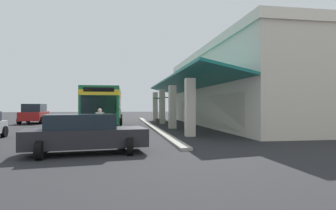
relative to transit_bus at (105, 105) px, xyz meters
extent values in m
plane|color=#262628|center=(-1.35, 8.06, -1.85)|extent=(120.00, 120.00, 0.00)
cube|color=#9E998E|center=(-0.87, 3.93, -1.79)|extent=(28.29, 0.50, 0.12)
cube|color=beige|center=(-0.87, 13.63, 1.23)|extent=(23.57, 10.74, 6.16)
cube|color=silver|center=(-0.87, 13.63, 4.61)|extent=(23.87, 11.04, 0.60)
cube|color=beige|center=(-9.71, 5.34, -0.16)|extent=(0.55, 0.55, 3.39)
cube|color=beige|center=(-3.82, 5.34, -0.16)|extent=(0.55, 0.55, 3.39)
cube|color=beige|center=(2.08, 5.34, -0.16)|extent=(0.55, 0.55, 3.39)
cube|color=beige|center=(7.97, 5.34, -0.16)|extent=(0.55, 0.55, 3.39)
cube|color=#146B66|center=(-0.87, 6.67, 1.89)|extent=(23.57, 3.16, 0.82)
cube|color=#19232D|center=(-0.87, 8.31, -0.45)|extent=(19.80, 0.08, 2.40)
cube|color=#196638|center=(0.05, 0.00, -0.13)|extent=(11.02, 2.65, 2.75)
cube|color=yellow|center=(0.05, 0.00, 0.80)|extent=(11.04, 2.67, 0.36)
cube|color=#19232D|center=(-0.25, 0.00, 0.10)|extent=(9.26, 2.67, 0.90)
cube|color=#19232D|center=(5.52, -0.05, 0.00)|extent=(0.08, 2.24, 1.20)
cube|color=black|center=(5.53, -0.05, 0.97)|extent=(0.08, 1.94, 0.28)
cube|color=black|center=(5.65, -0.05, -1.40)|extent=(0.22, 2.45, 0.24)
cube|color=silver|center=(5.58, 0.84, -1.10)|extent=(0.06, 0.24, 0.16)
cube|color=silver|center=(5.56, -0.94, -1.10)|extent=(0.06, 0.24, 0.16)
cube|color=silver|center=(-1.45, 0.01, 1.37)|extent=(2.42, 1.81, 0.24)
cylinder|color=black|center=(3.69, 1.24, -1.35)|extent=(1.00, 0.30, 1.00)
cylinder|color=black|center=(3.67, -1.31, -1.35)|extent=(1.00, 0.30, 1.00)
cylinder|color=black|center=(-3.01, 1.30, -1.35)|extent=(1.00, 0.30, 1.00)
cylinder|color=black|center=(-3.04, -1.25, -1.35)|extent=(1.00, 0.30, 1.00)
cube|color=maroon|center=(-6.52, -7.35, -1.10)|extent=(4.90, 2.21, 0.84)
cube|color=#19232D|center=(-6.62, -7.36, -0.28)|extent=(3.35, 1.89, 0.80)
cylinder|color=black|center=(-4.94, -6.29, -1.47)|extent=(0.76, 0.26, 0.76)
cylinder|color=black|center=(-4.84, -8.24, -1.47)|extent=(0.76, 0.26, 0.76)
cylinder|color=black|center=(-8.20, -6.47, -1.47)|extent=(0.76, 0.26, 0.76)
cylinder|color=black|center=(-8.10, -8.41, -1.47)|extent=(0.76, 0.26, 0.76)
cube|color=#232328|center=(13.24, 0.08, -1.25)|extent=(2.39, 4.61, 0.66)
cube|color=#19232D|center=(13.27, -0.11, -0.65)|extent=(1.91, 2.66, 0.54)
cylinder|color=black|center=(12.14, 1.44, -1.53)|extent=(0.64, 0.22, 0.64)
cylinder|color=black|center=(13.93, 1.69, -1.53)|extent=(0.64, 0.22, 0.64)
cylinder|color=black|center=(12.55, -1.52, -1.53)|extent=(0.64, 0.22, 0.64)
cylinder|color=black|center=(14.34, -1.28, -1.53)|extent=(0.64, 0.22, 0.64)
cylinder|color=black|center=(6.83, -5.17, -1.53)|extent=(0.64, 0.22, 0.64)
cylinder|color=#38383D|center=(8.31, 0.18, -1.45)|extent=(0.16, 0.16, 0.81)
cylinder|color=#38383D|center=(8.04, 0.23, -1.45)|extent=(0.16, 0.16, 0.81)
cube|color=silver|center=(8.17, 0.20, -0.74)|extent=(0.50, 0.48, 0.61)
sphere|color=beige|center=(8.17, 0.20, -0.33)|extent=(0.22, 0.22, 0.22)
cylinder|color=silver|center=(8.42, 0.36, -0.71)|extent=(0.09, 0.09, 0.55)
cylinder|color=silver|center=(7.93, 0.04, -0.71)|extent=(0.09, 0.09, 0.55)
cube|color=#4C4742|center=(-4.09, 5.20, -1.62)|extent=(0.94, 0.94, 0.47)
cylinder|color=#332319|center=(-4.09, 5.20, -1.37)|extent=(0.80, 0.80, 0.02)
cylinder|color=brown|center=(-4.09, 5.20, -0.42)|extent=(0.16, 0.16, 1.93)
ellipsoid|color=#1E6028|center=(-3.71, 5.09, 0.68)|extent=(0.83, 0.43, 0.14)
ellipsoid|color=#1E6028|center=(-3.98, 5.72, 0.76)|extent=(0.43, 1.10, 0.15)
ellipsoid|color=#1E6028|center=(-4.54, 5.44, 0.70)|extent=(1.00, 0.67, 0.15)
ellipsoid|color=#1E6028|center=(-4.53, 4.98, 0.69)|extent=(0.96, 0.62, 0.14)
ellipsoid|color=#1E6028|center=(-3.84, 4.79, 0.68)|extent=(0.69, 0.93, 0.15)
camera|label=1|loc=(24.30, 1.39, -0.06)|focal=30.65mm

